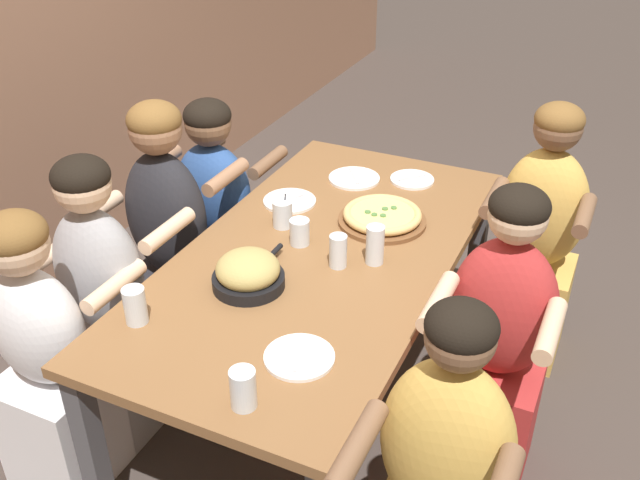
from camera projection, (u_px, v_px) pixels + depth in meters
name	position (u px, v px, depth m)	size (l,w,h in m)	color
ground_plane	(320.00, 400.00, 3.04)	(18.00, 18.00, 0.00)	#423833
dining_table	(320.00, 270.00, 2.70)	(1.87, 0.95, 0.75)	brown
pizza_board_main	(382.00, 217.00, 2.83)	(0.35, 0.35, 0.06)	brown
skillet_bowl	(248.00, 273.00, 2.43)	(0.36, 0.25, 0.13)	black
empty_plate_a	(299.00, 357.00, 2.13)	(0.21, 0.21, 0.02)	white
empty_plate_b	(412.00, 180.00, 3.16)	(0.19, 0.19, 0.02)	white
empty_plate_c	(354.00, 178.00, 3.17)	(0.23, 0.23, 0.02)	white
empty_plate_d	(290.00, 201.00, 2.99)	(0.22, 0.22, 0.02)	white
cocktail_glass_blue	(283.00, 215.00, 2.79)	(0.08, 0.08, 0.14)	silver
drinking_glass_a	(135.00, 308.00, 2.26)	(0.07, 0.07, 0.13)	silver
drinking_glass_b	(243.00, 391.00, 1.94)	(0.07, 0.07, 0.12)	silver
drinking_glass_c	(375.00, 247.00, 2.56)	(0.07, 0.07, 0.15)	silver
drinking_glass_d	(300.00, 232.00, 2.68)	(0.08, 0.08, 0.10)	silver
drinking_glass_e	(338.00, 251.00, 2.54)	(0.06, 0.06, 0.12)	silver
diner_far_center	(171.00, 250.00, 3.00)	(0.51, 0.40, 1.23)	#232328
diner_far_midleft	(107.00, 310.00, 2.69)	(0.51, 0.40, 1.18)	#99999E
diner_near_center	(495.00, 353.00, 2.48)	(0.51, 0.40, 1.19)	#B22D2D
diner_far_midright	(217.00, 223.00, 3.30)	(0.51, 0.40, 1.12)	#2D5193
diner_near_right	(536.00, 247.00, 3.06)	(0.51, 0.40, 1.20)	gold
diner_far_left	(48.00, 365.00, 2.45)	(0.51, 0.40, 1.12)	silver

